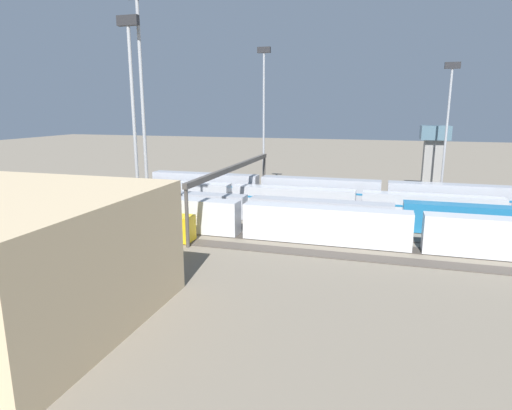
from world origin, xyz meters
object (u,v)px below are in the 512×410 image
(control_tower, at_px, (433,154))
(train_on_track_1, at_px, (320,191))
(light_mast_0, at_px, (448,115))
(signal_gantry, at_px, (235,171))
(train_on_track_2, at_px, (293,198))
(train_on_track_6, at_px, (325,225))
(train_on_track_7, at_px, (158,225))
(light_mast_2, at_px, (264,104))
(train_on_track_4, at_px, (306,211))
(light_mast_1, at_px, (133,107))
(light_mast_3, at_px, (142,93))

(control_tower, bearing_deg, train_on_track_1, 40.52)
(light_mast_0, xyz_separation_m, signal_gantry, (36.15, 21.19, -9.43))
(train_on_track_2, relative_size, train_on_track_6, 1.68)
(train_on_track_7, distance_m, light_mast_2, 42.36)
(train_on_track_7, height_order, signal_gantry, signal_gantry)
(train_on_track_4, bearing_deg, train_on_track_1, -90.03)
(light_mast_1, height_order, signal_gantry, light_mast_1)
(train_on_track_2, distance_m, signal_gantry, 12.95)
(train_on_track_6, bearing_deg, train_on_track_2, -66.67)
(train_on_track_1, height_order, signal_gantry, signal_gantry)
(train_on_track_4, xyz_separation_m, signal_gantry, (13.18, -2.50, 5.63))
(train_on_track_7, relative_size, light_mast_3, 0.31)
(train_on_track_1, relative_size, light_mast_0, 2.65)
(train_on_track_2, relative_size, light_mast_1, 4.07)
(train_on_track_6, distance_m, control_tower, 47.63)
(signal_gantry, bearing_deg, train_on_track_4, 169.26)
(light_mast_3, relative_size, control_tower, 2.21)
(light_mast_1, xyz_separation_m, control_tower, (-41.36, -52.49, -9.95))
(light_mast_1, bearing_deg, signal_gantry, -106.24)
(train_on_track_4, relative_size, train_on_track_2, 0.55)
(train_on_track_1, bearing_deg, train_on_track_6, 99.79)
(train_on_track_4, bearing_deg, light_mast_1, 43.99)
(train_on_track_7, distance_m, train_on_track_1, 35.41)
(light_mast_0, bearing_deg, train_on_track_4, 45.89)
(light_mast_0, distance_m, light_mast_2, 36.75)
(train_on_track_1, bearing_deg, train_on_track_4, 89.97)
(control_tower, bearing_deg, train_on_track_4, 56.93)
(signal_gantry, bearing_deg, train_on_track_1, -136.53)
(train_on_track_2, xyz_separation_m, control_tower, (-26.32, -23.81, 6.57))
(train_on_track_1, height_order, light_mast_3, light_mast_3)
(light_mast_3, bearing_deg, train_on_track_1, -120.07)
(train_on_track_2, distance_m, train_on_track_6, 21.79)
(train_on_track_7, xyz_separation_m, train_on_track_4, (-18.80, -15.00, -0.06))
(signal_gantry, height_order, control_tower, control_tower)
(light_mast_0, bearing_deg, light_mast_2, 0.49)
(train_on_track_7, bearing_deg, train_on_track_4, -141.41)
(light_mast_1, bearing_deg, light_mast_2, -97.63)
(train_on_track_7, relative_size, light_mast_1, 0.34)
(train_on_track_2, distance_m, control_tower, 36.09)
(light_mast_0, relative_size, light_mast_2, 0.87)
(control_tower, bearing_deg, train_on_track_7, 50.10)
(light_mast_1, bearing_deg, control_tower, -128.24)
(train_on_track_7, bearing_deg, light_mast_0, -137.19)
(train_on_track_1, relative_size, light_mast_2, 2.31)
(train_on_track_7, xyz_separation_m, light_mast_2, (-5.08, -38.38, 17.18))
(train_on_track_1, distance_m, control_tower, 29.56)
(train_on_track_2, bearing_deg, control_tower, -137.86)
(train_on_track_2, bearing_deg, train_on_track_4, 113.28)
(train_on_track_4, height_order, light_mast_0, light_mast_0)
(train_on_track_1, relative_size, control_tower, 4.83)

